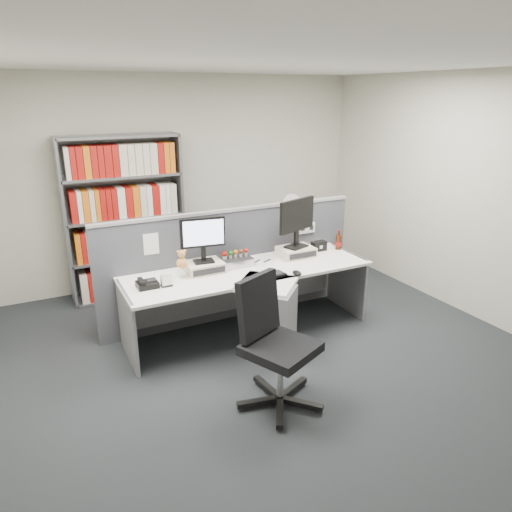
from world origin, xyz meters
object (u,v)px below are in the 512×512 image
monitor_left (203,236)px  desk (258,301)px  keyboard (266,276)px  cola_bottle (338,242)px  desk_fan (291,207)px  monitor_right (297,219)px  filing_cabinet (290,254)px  desk_calendar (166,281)px  desktop_pc (235,261)px  shelving_unit (125,220)px  mouse (297,273)px  office_chair (272,339)px  speaker (319,246)px  desk_phone (147,284)px

monitor_left → desk: bearing=-41.6°
keyboard → cola_bottle: bearing=19.7°
monitor_left → desk_fan: size_ratio=0.94×
desk → monitor_right: (0.67, 0.38, 0.69)m
filing_cabinet → desk_calendar: bearing=-149.5°
desktop_pc → filing_cabinet: 1.64m
monitor_right → shelving_unit: size_ratio=0.27×
monitor_right → shelving_unit: 2.15m
keyboard → desk_fan: (1.15, 1.46, 0.28)m
shelving_unit → cola_bottle: bearing=-34.8°
monitor_left → mouse: (0.79, -0.52, -0.35)m
keyboard → desk_calendar: bearing=166.5°
desktop_pc → shelving_unit: size_ratio=0.16×
desk → cola_bottle: 1.34m
mouse → office_chair: (-0.72, -0.81, -0.17)m
cola_bottle → monitor_left: bearing=179.3°
monitor_left → filing_cabinet: size_ratio=0.66×
speaker → cola_bottle: bearing=-14.1°
monitor_right → speaker: bearing=6.7°
monitor_left → mouse: bearing=-33.4°
desktop_pc → shelving_unit: (-0.84, 1.42, 0.21)m
desk_fan → office_chair: 2.85m
desk_phone → speaker: size_ratio=1.17×
monitor_right → filing_cabinet: monitor_right is taller
desk_phone → office_chair: size_ratio=0.18×
desk_phone → desk: bearing=-12.1°
desk_phone → office_chair: bearing=-59.2°
cola_bottle → shelving_unit: (-2.14, 1.48, 0.17)m
cola_bottle → desk_fan: 1.05m
desk → desktop_pc: bearing=98.1°
monitor_right → filing_cabinet: bearing=62.4°
keyboard → desk_fan: 1.88m
desk → keyboard: size_ratio=6.14×
monitor_right → mouse: size_ratio=4.46×
office_chair → filing_cabinet: bearing=56.5°
keyboard → filing_cabinet: keyboard is taller
speaker → desk_fan: size_ratio=0.34×
monitor_right → desktop_pc: (-0.73, 0.04, -0.38)m
desk_phone → shelving_unit: bearing=84.3°
filing_cabinet → desk_fan: (0.00, -0.00, 0.66)m
monitor_right → desk_fan: monitor_right is taller
desk_calendar → cola_bottle: size_ratio=0.54×
shelving_unit → desk_fan: size_ratio=4.06×
desk_phone → shelving_unit: shelving_unit is taller
speaker → office_chair: 1.95m
desktop_pc → filing_cabinet: bearing=37.6°
monitor_left → desk_phone: (-0.63, -0.16, -0.35)m
desk_phone → cola_bottle: 2.30m
keyboard → speaker: size_ratio=2.53×
monitor_left → office_chair: bearing=-86.9°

